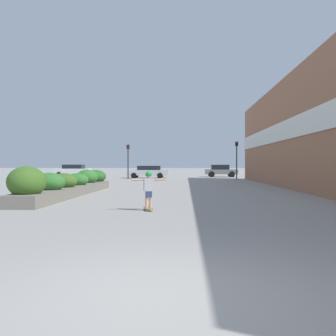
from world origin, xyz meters
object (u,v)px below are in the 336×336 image
at_px(car_rightmost, 312,171).
at_px(traffic_light_left, 128,156).
at_px(skateboarder, 149,186).
at_px(traffic_light_right, 237,154).
at_px(car_leftmost, 221,170).
at_px(car_center_right, 148,171).
at_px(car_center_left, 73,170).
at_px(skateboard, 149,209).

distance_m(car_rightmost, traffic_light_left, 20.59).
xyz_separation_m(skateboarder, traffic_light_right, (6.31, 25.45, 1.73)).
height_order(traffic_light_left, traffic_light_right, traffic_light_right).
distance_m(car_leftmost, car_center_right, 9.20).
distance_m(skateboarder, traffic_light_left, 26.58).
height_order(car_center_right, traffic_light_right, traffic_light_right).
bearing_deg(car_center_right, car_center_left, 71.10).
relative_size(car_rightmost, traffic_light_right, 1.06).
distance_m(skateboard, traffic_light_left, 26.63).
bearing_deg(traffic_light_right, car_rightmost, 28.58).
relative_size(car_center_right, traffic_light_right, 1.20).
bearing_deg(car_center_right, traffic_light_left, 146.14).
distance_m(skateboard, car_center_left, 34.30).
relative_size(car_leftmost, car_center_left, 0.91).
bearing_deg(traffic_light_left, car_leftmost, 33.22).
height_order(skateboard, traffic_light_right, traffic_light_right).
relative_size(skateboard, skateboarder, 0.57).
distance_m(car_leftmost, traffic_light_right, 7.56).
relative_size(skateboarder, car_center_left, 0.28).
relative_size(car_center_left, traffic_light_right, 1.12).
bearing_deg(skateboard, car_rightmost, 44.65).
bearing_deg(traffic_light_right, skateboarder, -103.93).
xyz_separation_m(car_rightmost, traffic_light_left, (-20.08, -4.27, 1.61)).
relative_size(skateboarder, car_rightmost, 0.30).
relative_size(car_leftmost, traffic_light_left, 1.07).
height_order(car_leftmost, car_center_left, car_center_left).
distance_m(car_center_right, traffic_light_right, 9.97).
distance_m(skateboarder, car_rightmost, 34.05).
relative_size(skateboard, traffic_light_right, 0.18).
height_order(skateboard, skateboarder, skateboarder).
bearing_deg(car_center_right, skateboard, -174.26).
bearing_deg(car_leftmost, car_center_left, -87.67).
bearing_deg(skateboard, skateboarder, 78.61).
relative_size(traffic_light_left, traffic_light_right, 0.94).
bearing_deg(car_center_left, car_center_right, -108.90).
bearing_deg(car_leftmost, car_center_right, -64.67).
bearing_deg(car_leftmost, skateboarder, -9.41).
height_order(skateboarder, car_center_right, car_center_right).
distance_m(car_center_right, traffic_light_left, 3.66).
xyz_separation_m(car_center_left, traffic_light_right, (18.60, -6.57, 1.77)).
bearing_deg(car_center_right, traffic_light_right, -110.04).
bearing_deg(skateboard, traffic_light_left, 81.69).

